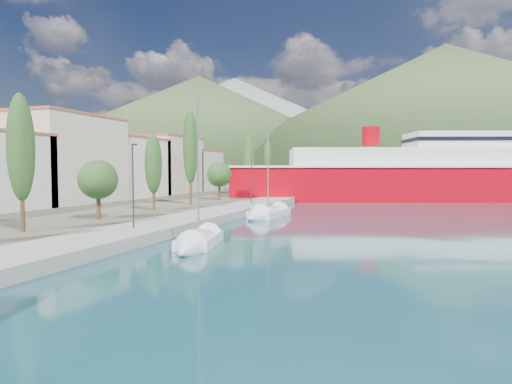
% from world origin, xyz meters
% --- Properties ---
extents(ground, '(1400.00, 1400.00, 0.00)m').
position_xyz_m(ground, '(0.00, 120.00, 0.00)').
color(ground, '#174550').
extents(quay, '(5.00, 88.00, 0.80)m').
position_xyz_m(quay, '(-9.00, 26.00, 0.40)').
color(quay, gray).
rests_on(quay, ground).
extents(land_strip, '(70.00, 148.00, 0.70)m').
position_xyz_m(land_strip, '(-47.00, 36.00, 0.35)').
color(land_strip, '#565644').
rests_on(land_strip, ground).
extents(town_buildings, '(9.20, 69.20, 11.30)m').
position_xyz_m(town_buildings, '(-32.00, 36.91, 5.57)').
color(town_buildings, beige).
rests_on(town_buildings, land_strip).
extents(tree_row, '(3.52, 64.72, 11.48)m').
position_xyz_m(tree_row, '(-15.58, 32.18, 5.79)').
color(tree_row, '#47301E').
rests_on(tree_row, land_strip).
extents(lamp_posts, '(0.15, 46.86, 6.06)m').
position_xyz_m(lamp_posts, '(-9.00, 14.07, 4.08)').
color(lamp_posts, '#2D2D33').
rests_on(lamp_posts, quay).
extents(sailboat_near, '(3.69, 7.52, 10.38)m').
position_xyz_m(sailboat_near, '(-3.00, 10.69, 0.29)').
color(sailboat_near, silver).
rests_on(sailboat_near, ground).
extents(sailboat_mid, '(3.44, 8.28, 11.83)m').
position_xyz_m(sailboat_mid, '(-4.42, 28.23, 0.33)').
color(sailboat_mid, silver).
rests_on(sailboat_mid, ground).
extents(ferry, '(64.87, 32.90, 12.68)m').
position_xyz_m(ferry, '(12.39, 63.20, 3.86)').
color(ferry, '#A7000D').
rests_on(ferry, ground).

